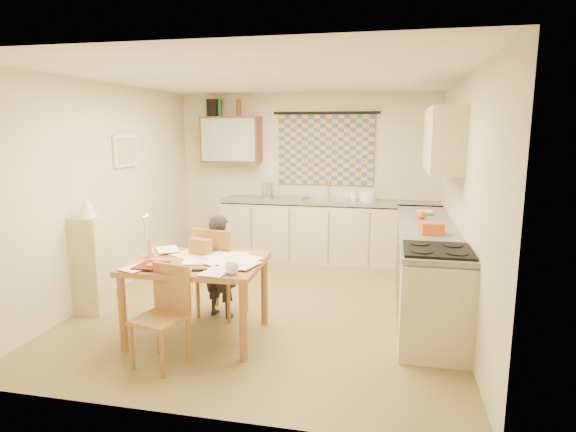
% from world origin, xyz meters
% --- Properties ---
extents(floor, '(4.00, 4.50, 0.02)m').
position_xyz_m(floor, '(0.00, 0.00, -0.01)').
color(floor, olive).
rests_on(floor, ground).
extents(ceiling, '(4.00, 4.50, 0.02)m').
position_xyz_m(ceiling, '(0.00, 0.00, 2.51)').
color(ceiling, white).
rests_on(ceiling, floor).
extents(wall_back, '(4.00, 0.02, 2.50)m').
position_xyz_m(wall_back, '(0.00, 2.26, 1.25)').
color(wall_back, beige).
rests_on(wall_back, floor).
extents(wall_front, '(4.00, 0.02, 2.50)m').
position_xyz_m(wall_front, '(0.00, -2.26, 1.25)').
color(wall_front, beige).
rests_on(wall_front, floor).
extents(wall_left, '(0.02, 4.50, 2.50)m').
position_xyz_m(wall_left, '(-2.01, 0.00, 1.25)').
color(wall_left, beige).
rests_on(wall_left, floor).
extents(wall_right, '(0.02, 4.50, 2.50)m').
position_xyz_m(wall_right, '(2.01, 0.00, 1.25)').
color(wall_right, beige).
rests_on(wall_right, floor).
extents(window_blind, '(1.45, 0.03, 1.05)m').
position_xyz_m(window_blind, '(0.30, 2.22, 1.65)').
color(window_blind, '#35537C').
rests_on(window_blind, wall_back).
extents(curtain_rod, '(1.60, 0.04, 0.04)m').
position_xyz_m(curtain_rod, '(0.30, 2.20, 2.20)').
color(curtain_rod, black).
rests_on(curtain_rod, wall_back).
extents(wall_cabinet, '(0.90, 0.34, 0.70)m').
position_xyz_m(wall_cabinet, '(-1.15, 2.08, 1.80)').
color(wall_cabinet, brown).
rests_on(wall_cabinet, wall_back).
extents(wall_cabinet_glass, '(0.84, 0.02, 0.64)m').
position_xyz_m(wall_cabinet_glass, '(-1.15, 1.91, 1.80)').
color(wall_cabinet_glass, '#99B2A5').
rests_on(wall_cabinet_glass, wall_back).
extents(upper_cabinet_right, '(0.34, 1.30, 0.70)m').
position_xyz_m(upper_cabinet_right, '(1.83, 0.55, 1.85)').
color(upper_cabinet_right, tan).
rests_on(upper_cabinet_right, wall_right).
extents(framed_print, '(0.04, 0.50, 0.40)m').
position_xyz_m(framed_print, '(-1.97, 0.40, 1.70)').
color(framed_print, white).
rests_on(framed_print, wall_left).
extents(print_canvas, '(0.01, 0.42, 0.32)m').
position_xyz_m(print_canvas, '(-1.95, 0.40, 1.70)').
color(print_canvas, beige).
rests_on(print_canvas, wall_left).
extents(counter_back, '(3.30, 0.62, 0.92)m').
position_xyz_m(counter_back, '(0.43, 1.95, 0.45)').
color(counter_back, tan).
rests_on(counter_back, floor).
extents(counter_right, '(0.62, 2.95, 0.92)m').
position_xyz_m(counter_right, '(1.70, 0.29, 0.45)').
color(counter_right, tan).
rests_on(counter_right, floor).
extents(stove, '(0.61, 0.61, 0.94)m').
position_xyz_m(stove, '(1.70, -0.84, 0.47)').
color(stove, white).
rests_on(stove, floor).
extents(sink, '(0.55, 0.45, 0.10)m').
position_xyz_m(sink, '(0.41, 1.95, 0.88)').
color(sink, silver).
rests_on(sink, counter_back).
extents(tap, '(0.03, 0.03, 0.28)m').
position_xyz_m(tap, '(0.37, 2.13, 1.06)').
color(tap, silver).
rests_on(tap, counter_back).
extents(dish_rack, '(0.40, 0.36, 0.06)m').
position_xyz_m(dish_rack, '(-0.13, 1.95, 0.95)').
color(dish_rack, silver).
rests_on(dish_rack, counter_back).
extents(kettle, '(0.22, 0.22, 0.24)m').
position_xyz_m(kettle, '(-0.55, 1.95, 1.04)').
color(kettle, silver).
rests_on(kettle, counter_back).
extents(mixing_bowl, '(0.24, 0.24, 0.16)m').
position_xyz_m(mixing_bowl, '(0.96, 1.95, 1.00)').
color(mixing_bowl, white).
rests_on(mixing_bowl, counter_back).
extents(soap_bottle, '(0.10, 0.10, 0.18)m').
position_xyz_m(soap_bottle, '(0.75, 2.00, 1.01)').
color(soap_bottle, white).
rests_on(soap_bottle, counter_back).
extents(bowl, '(0.24, 0.24, 0.05)m').
position_xyz_m(bowl, '(1.70, 0.99, 0.94)').
color(bowl, white).
rests_on(bowl, counter_right).
extents(orange_bag, '(0.25, 0.20, 0.12)m').
position_xyz_m(orange_bag, '(1.70, -0.16, 0.98)').
color(orange_bag, '#C45517').
rests_on(orange_bag, counter_right).
extents(fruit_orange, '(0.10, 0.10, 0.10)m').
position_xyz_m(fruit_orange, '(1.65, 0.68, 0.97)').
color(fruit_orange, '#C45517').
rests_on(fruit_orange, counter_right).
extents(speaker, '(0.19, 0.22, 0.26)m').
position_xyz_m(speaker, '(-1.42, 2.08, 2.28)').
color(speaker, black).
rests_on(speaker, wall_cabinet).
extents(bottle_green, '(0.09, 0.09, 0.26)m').
position_xyz_m(bottle_green, '(-1.33, 2.08, 2.28)').
color(bottle_green, '#195926').
rests_on(bottle_green, wall_cabinet).
extents(bottle_brown, '(0.09, 0.09, 0.26)m').
position_xyz_m(bottle_brown, '(-1.03, 2.08, 2.28)').
color(bottle_brown, brown).
rests_on(bottle_brown, wall_cabinet).
extents(dining_table, '(1.26, 0.98, 0.75)m').
position_xyz_m(dining_table, '(-0.47, -1.01, 0.38)').
color(dining_table, brown).
rests_on(dining_table, floor).
extents(chair_far, '(0.52, 0.52, 0.97)m').
position_xyz_m(chair_far, '(-0.44, -0.44, 0.30)').
color(chair_far, brown).
rests_on(chair_far, floor).
extents(chair_near, '(0.46, 0.46, 0.84)m').
position_xyz_m(chair_near, '(-0.56, -1.60, 0.26)').
color(chair_near, brown).
rests_on(chair_near, floor).
extents(person, '(0.54, 0.48, 1.10)m').
position_xyz_m(person, '(-0.44, -0.48, 0.55)').
color(person, black).
rests_on(person, floor).
extents(shelf_stand, '(0.32, 0.30, 1.05)m').
position_xyz_m(shelf_stand, '(-1.84, -0.64, 0.53)').
color(shelf_stand, tan).
rests_on(shelf_stand, floor).
extents(lampshade, '(0.20, 0.20, 0.22)m').
position_xyz_m(lampshade, '(-1.84, -0.64, 1.16)').
color(lampshade, white).
rests_on(lampshade, shelf_stand).
extents(letter_rack, '(0.24, 0.16, 0.16)m').
position_xyz_m(letter_rack, '(-0.52, -0.79, 0.83)').
color(letter_rack, brown).
rests_on(letter_rack, dining_table).
extents(mug, '(0.13, 0.13, 0.09)m').
position_xyz_m(mug, '(-0.01, -1.33, 0.80)').
color(mug, white).
rests_on(mug, dining_table).
extents(magazine, '(0.21, 0.28, 0.03)m').
position_xyz_m(magazine, '(-0.91, -1.29, 0.76)').
color(magazine, maroon).
rests_on(magazine, dining_table).
extents(book, '(0.31, 0.34, 0.02)m').
position_xyz_m(book, '(-0.89, -1.15, 0.76)').
color(book, '#C45517').
rests_on(book, dining_table).
extents(orange_box, '(0.14, 0.11, 0.04)m').
position_xyz_m(orange_box, '(-0.74, -1.32, 0.77)').
color(orange_box, '#C45517').
rests_on(orange_box, dining_table).
extents(eyeglasses, '(0.14, 0.08, 0.02)m').
position_xyz_m(eyeglasses, '(-0.32, -1.31, 0.76)').
color(eyeglasses, black).
rests_on(eyeglasses, dining_table).
extents(candle_holder, '(0.07, 0.07, 0.18)m').
position_xyz_m(candle_holder, '(-0.96, -0.98, 0.84)').
color(candle_holder, silver).
rests_on(candle_holder, dining_table).
extents(candle, '(0.03, 0.03, 0.22)m').
position_xyz_m(candle, '(-0.99, -0.99, 1.04)').
color(candle, white).
rests_on(candle, dining_table).
extents(candle_flame, '(0.02, 0.02, 0.02)m').
position_xyz_m(candle_flame, '(-0.97, -0.98, 1.16)').
color(candle_flame, '#FFCC66').
rests_on(candle_flame, dining_table).
extents(papers, '(1.22, 0.97, 0.02)m').
position_xyz_m(papers, '(-0.34, -1.00, 0.76)').
color(papers, white).
rests_on(papers, dining_table).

